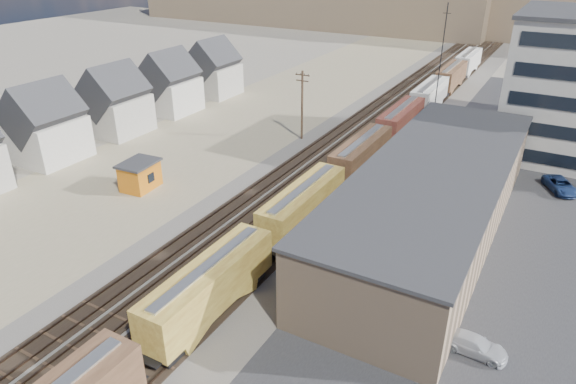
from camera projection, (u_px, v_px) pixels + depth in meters
The scene contains 13 objects.
ground at pixel (140, 328), 38.68m from camera, with size 300.00×300.00×0.00m, color #6B6356.
ballast_bed at pixel (376, 132), 77.73m from camera, with size 18.00×200.00×0.06m, color #4C4742.
dirt_yard at pixel (229, 130), 78.70m from camera, with size 24.00×180.00×0.03m, color #807558.
asphalt_lot at pixel (517, 206), 56.36m from camera, with size 26.00×120.00×0.04m, color #232326.
rail_tracks at pixel (372, 131), 77.93m from camera, with size 11.40×200.00×0.24m.
freight_train at pixel (383, 135), 68.46m from camera, with size 3.00×119.74×4.46m.
warehouse at pixel (433, 198), 50.01m from camera, with size 12.40×40.40×7.25m.
utility_pole_north at pixel (302, 104), 72.87m from camera, with size 2.20×0.32×10.00m.
radio_mast at pixel (440, 63), 78.88m from camera, with size 1.20×0.16×18.00m.
townhouse_row at pixel (83, 115), 71.21m from camera, with size 8.15×68.16×10.47m.
maintenance_shed at pixel (140, 175), 59.62m from camera, with size 3.89×4.84×3.34m.
parked_car_silver at pixel (474, 345), 36.12m from camera, with size 1.86×4.57×1.33m, color #B0B2B8.
parked_car_blue at pixel (561, 186), 59.29m from camera, with size 2.43×5.28×1.47m, color navy.
Camera 1 is at (24.46, -20.78, 26.39)m, focal length 32.00 mm.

